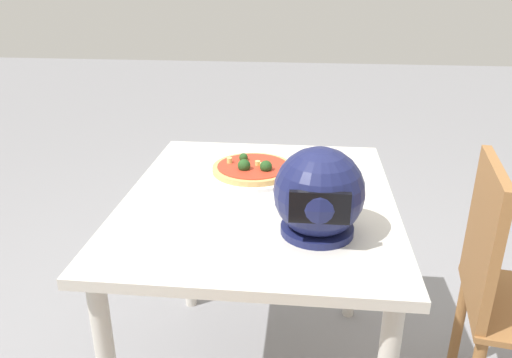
{
  "coord_description": "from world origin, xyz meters",
  "views": [
    {
      "loc": [
        -0.14,
        1.41,
        1.41
      ],
      "look_at": [
        0.02,
        -0.09,
        0.78
      ],
      "focal_mm": 34.98,
      "sensor_mm": 36.0,
      "label": 1
    }
  ],
  "objects_px": {
    "pizza": "(253,168)",
    "chair_side": "(507,287)",
    "motorcycle_helmet": "(319,194)",
    "dining_table": "(259,225)"
  },
  "relations": [
    {
      "from": "motorcycle_helmet",
      "to": "dining_table",
      "type": "bearing_deg",
      "value": -51.17
    },
    {
      "from": "motorcycle_helmet",
      "to": "chair_side",
      "type": "xyz_separation_m",
      "value": [
        -0.6,
        -0.18,
        -0.37
      ]
    },
    {
      "from": "dining_table",
      "to": "motorcycle_helmet",
      "type": "xyz_separation_m",
      "value": [
        -0.18,
        0.22,
        0.21
      ]
    },
    {
      "from": "dining_table",
      "to": "motorcycle_helmet",
      "type": "bearing_deg",
      "value": 128.83
    },
    {
      "from": "motorcycle_helmet",
      "to": "chair_side",
      "type": "height_order",
      "value": "motorcycle_helmet"
    },
    {
      "from": "dining_table",
      "to": "chair_side",
      "type": "xyz_separation_m",
      "value": [
        -0.78,
        0.04,
        -0.16
      ]
    },
    {
      "from": "dining_table",
      "to": "chair_side",
      "type": "bearing_deg",
      "value": 177.18
    },
    {
      "from": "pizza",
      "to": "chair_side",
      "type": "relative_size",
      "value": 0.31
    },
    {
      "from": "pizza",
      "to": "motorcycle_helmet",
      "type": "relative_size",
      "value": 1.17
    },
    {
      "from": "dining_table",
      "to": "pizza",
      "type": "xyz_separation_m",
      "value": [
        0.04,
        -0.17,
        0.13
      ]
    }
  ]
}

